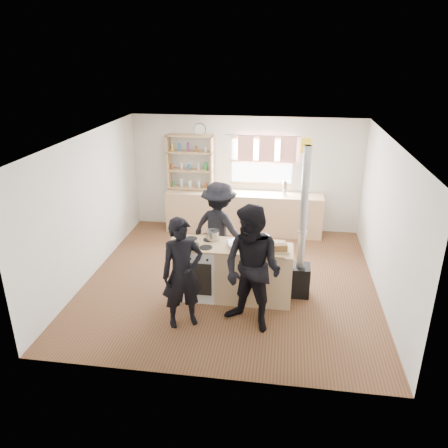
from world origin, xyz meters
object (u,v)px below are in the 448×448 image
Objects in this scene: flue_heater at (300,259)px; person_near_left at (182,273)px; thermos at (285,188)px; skillet_greens at (191,246)px; stockpot_counter at (261,241)px; person_near_right at (252,269)px; bread_board at (280,249)px; person_far at (219,228)px; cooking_island at (235,271)px; roast_tray at (238,244)px; stockpot_stove at (213,235)px.

flue_heater is 2.01m from person_near_left.
thermos is 3.27m from skillet_greens.
person_near_right reaches higher than stockpot_counter.
person_far is at bearing 137.62° from bread_board.
bread_board is at bearing -10.50° from cooking_island.
skillet_greens is 1.09m from person_far.
skillet_greens is 0.87× the size of roast_tray.
flue_heater is (0.34, 0.36, -0.34)m from bread_board.
flue_heater reaches higher than thermos.
thermos is at bearing 96.84° from flue_heater.
person_far is (-0.00, 0.70, -0.17)m from stockpot_stove.
flue_heater is (1.03, 0.23, 0.18)m from cooking_island.
person_near_left is 0.89× the size of person_near_right.
roast_tray is (0.04, -0.00, 0.50)m from cooking_island.
stockpot_counter reaches higher than cooking_island.
thermos is 0.15× the size of cooking_island.
stockpot_stove is 0.12× the size of person_near_right.
person_near_left reaches higher than roast_tray.
bread_board is (0.70, -0.13, 0.51)m from cooking_island.
bread_board is at bearing 88.47° from person_near_right.
person_near_right is at bearing 138.38° from person_far.
skillet_greens is at bearing -166.27° from flue_heater.
thermos is 0.16× the size of person_near_right.
person_near_right is 1.11× the size of person_far.
stockpot_stove is 0.81m from stockpot_counter.
thermos is 1.10× the size of stockpot_counter.
cooking_island is 0.50m from roast_tray.
cooking_island is 5.73× the size of skillet_greens.
roast_tray is at bearing 168.91° from bread_board.
roast_tray is at bearing -166.72° from flue_heater.
skillet_greens is at bearing -128.78° from stockpot_stove.
thermos is at bearing 76.18° from roast_tray.
flue_heater is (0.63, 0.22, -0.38)m from stockpot_counter.
bread_board is 0.17× the size of person_near_right.
flue_heater is at bearing 83.09° from person_near_right.
bread_board is at bearing -25.84° from stockpot_counter.
thermos is 0.96× the size of bread_board.
flue_heater is at bearing 2.50° from stockpot_stove.
roast_tray is 0.47m from stockpot_stove.
flue_heater reaches higher than stockpot_counter.
thermos is at bearing 41.80° from person_near_left.
person_near_left is at bearing -127.88° from cooking_island.
stockpot_counter is at bearing 113.03° from person_near_right.
person_far is at bearing 156.01° from flue_heater.
skillet_greens is at bearing -115.40° from thermos.
cooking_island is 8.92× the size of stockpot_stove.
thermos is at bearing 111.55° from person_near_right.
stockpot_counter is 0.15× the size of person_near_right.
cooking_island is 4.96× the size of roast_tray.
cooking_island is at bearing -23.34° from stockpot_stove.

